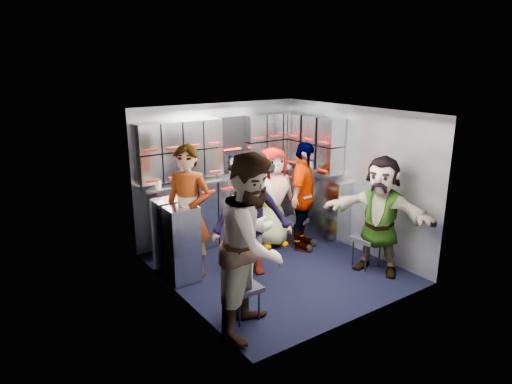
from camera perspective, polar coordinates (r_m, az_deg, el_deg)
floor at (r=6.27m, az=2.55°, el=-9.47°), size 3.00×3.00×0.00m
wall_back at (r=7.11m, az=-4.65°, el=2.58°), size 2.80×0.04×2.10m
wall_left at (r=5.21m, az=-9.71°, el=-2.68°), size 0.04×3.00×2.10m
wall_right at (r=6.81m, az=12.11°, el=1.66°), size 0.04×3.00×2.10m
ceiling at (r=5.69m, az=2.82°, el=9.97°), size 2.80×3.00×0.02m
cart_bank_back at (r=7.08m, az=-3.70°, el=-2.12°), size 2.68×0.38×0.99m
cart_bank_left at (r=5.96m, az=-9.93°, el=-5.93°), size 0.38×0.76×0.99m
counter at (r=6.94m, az=-3.78°, el=1.97°), size 2.68×0.42×0.03m
locker_bank_back at (r=6.89m, az=-4.11°, el=5.90°), size 2.68×0.28×0.82m
locker_bank_right at (r=7.10m, az=7.38°, el=6.11°), size 0.28×1.00×0.82m
right_cabinet at (r=7.27m, az=7.63°, el=-1.71°), size 0.28×1.20×1.00m
coffee_niche at (r=7.04m, az=-3.08°, el=5.96°), size 0.46×0.16×0.84m
red_latch_strip at (r=6.81m, az=-2.89°, el=0.53°), size 2.60×0.02×0.03m
jump_seat_near_left at (r=4.98m, az=-1.53°, el=-12.09°), size 0.34×0.32×0.40m
jump_seat_mid_left at (r=6.10m, az=-1.45°, el=-6.16°), size 0.44×0.42×0.45m
jump_seat_center at (r=7.04m, az=1.18°, el=-3.34°), size 0.44×0.43×0.41m
jump_seat_mid_right at (r=6.94m, az=4.85°, el=-3.80°), size 0.41×0.40×0.40m
jump_seat_near_right at (r=6.36m, az=13.73°, el=-5.81°), size 0.41×0.39×0.43m
attendant_standing at (r=5.81m, az=-8.46°, el=-2.58°), size 0.71×0.75×1.73m
attendant_arc_a at (r=4.60m, az=-0.35°, el=-6.54°), size 1.15×1.11×1.87m
attendant_arc_b at (r=5.81m, az=-0.51°, el=-2.83°), size 1.20×0.92×1.64m
attendant_arc_c at (r=6.78m, az=2.09°, el=-0.67°), size 0.81×0.61×1.50m
attendant_arc_d at (r=6.67m, az=5.92°, el=-0.60°), size 0.99×0.86×1.60m
attendant_arc_e at (r=6.11m, az=15.23°, el=-2.83°), size 1.00×1.51×1.56m
bottle_left at (r=6.52m, az=-9.31°, el=2.04°), size 0.07×0.07×0.23m
bottle_mid at (r=6.91m, az=-2.99°, el=3.07°), size 0.07×0.07×0.24m
bottle_right at (r=7.24m, az=1.13°, el=3.78°), size 0.07×0.07×0.26m
cup_left at (r=6.39m, az=-12.18°, el=0.99°), size 0.09×0.09×0.10m
cup_right at (r=7.54m, az=4.19°, el=3.55°), size 0.09×0.09×0.09m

